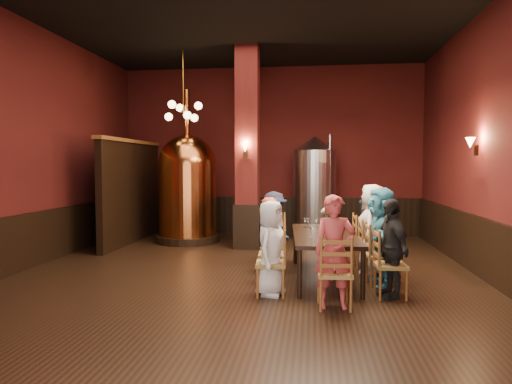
# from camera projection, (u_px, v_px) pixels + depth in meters

# --- Properties ---
(room) EXTENTS (10.00, 10.02, 4.50)m
(room) POSITION_uv_depth(u_px,v_px,m) (242.00, 142.00, 7.39)
(room) COLOR black
(room) RESTS_ON ground
(wainscot_right) EXTENTS (0.08, 9.90, 1.00)m
(wainscot_right) POSITION_uv_depth(u_px,v_px,m) (496.00, 254.00, 7.01)
(wainscot_right) COLOR black
(wainscot_right) RESTS_ON ground
(wainscot_back) EXTENTS (7.90, 0.08, 1.00)m
(wainscot_back) POSITION_uv_depth(u_px,v_px,m) (270.00, 215.00, 12.41)
(wainscot_back) COLOR black
(wainscot_back) RESTS_ON ground
(wainscot_left) EXTENTS (0.08, 9.90, 1.00)m
(wainscot_left) POSITION_uv_depth(u_px,v_px,m) (19.00, 243.00, 7.99)
(wainscot_left) COLOR black
(wainscot_left) RESTS_ON ground
(column) EXTENTS (0.58, 0.58, 4.50)m
(column) POSITION_uv_depth(u_px,v_px,m) (248.00, 148.00, 10.20)
(column) COLOR #4D1510
(column) RESTS_ON ground
(partition) EXTENTS (0.22, 3.50, 2.40)m
(partition) POSITION_uv_depth(u_px,v_px,m) (131.00, 193.00, 11.02)
(partition) COLOR black
(partition) RESTS_ON ground
(pendant_cluster) EXTENTS (0.90, 0.90, 1.70)m
(pendant_cluster) POSITION_uv_depth(u_px,v_px,m) (183.00, 111.00, 10.44)
(pendant_cluster) COLOR #A57226
(pendant_cluster) RESTS_ON room
(sconce_wall) EXTENTS (0.20, 0.20, 0.36)m
(sconce_wall) POSITION_uv_depth(u_px,v_px,m) (476.00, 146.00, 7.71)
(sconce_wall) COLOR black
(sconce_wall) RESTS_ON room
(sconce_column) EXTENTS (0.20, 0.20, 0.36)m
(sconce_column) POSITION_uv_depth(u_px,v_px,m) (246.00, 150.00, 9.91)
(sconce_column) COLOR black
(sconce_column) RESTS_ON column
(dining_table) EXTENTS (1.15, 2.46, 0.75)m
(dining_table) POSITION_uv_depth(u_px,v_px,m) (324.00, 237.00, 7.49)
(dining_table) COLOR black
(dining_table) RESTS_ON ground
(chair_0) EXTENTS (0.49, 0.49, 0.92)m
(chair_0) POSITION_uv_depth(u_px,v_px,m) (271.00, 263.00, 6.56)
(chair_0) COLOR brown
(chair_0) RESTS_ON ground
(person_0) EXTENTS (0.59, 0.76, 1.36)m
(person_0) POSITION_uv_depth(u_px,v_px,m) (271.00, 248.00, 6.54)
(person_0) COLOR silver
(person_0) RESTS_ON ground
(chair_1) EXTENTS (0.49, 0.49, 0.92)m
(chair_1) POSITION_uv_depth(u_px,v_px,m) (272.00, 254.00, 7.22)
(chair_1) COLOR brown
(chair_1) RESTS_ON ground
(person_1) EXTENTS (0.41, 0.55, 1.36)m
(person_1) POSITION_uv_depth(u_px,v_px,m) (272.00, 240.00, 7.21)
(person_1) COLOR red
(person_1) RESTS_ON ground
(chair_2) EXTENTS (0.49, 0.49, 0.92)m
(chair_2) POSITION_uv_depth(u_px,v_px,m) (273.00, 247.00, 7.88)
(chair_2) COLOR brown
(chair_2) RESTS_ON ground
(person_2) EXTENTS (0.56, 0.72, 1.33)m
(person_2) POSITION_uv_depth(u_px,v_px,m) (273.00, 235.00, 7.87)
(person_2) COLOR navy
(person_2) RESTS_ON ground
(chair_3) EXTENTS (0.49, 0.49, 0.92)m
(chair_3) POSITION_uv_depth(u_px,v_px,m) (274.00, 240.00, 8.55)
(chair_3) COLOR brown
(chair_3) RESTS_ON ground
(person_3) EXTENTS (0.78, 1.01, 1.38)m
(person_3) POSITION_uv_depth(u_px,v_px,m) (274.00, 228.00, 8.53)
(person_3) COLOR black
(person_3) RESTS_ON ground
(chair_4) EXTENTS (0.49, 0.49, 0.92)m
(chair_4) POSITION_uv_depth(u_px,v_px,m) (391.00, 265.00, 6.45)
(chair_4) COLOR brown
(chair_4) RESTS_ON ground
(person_4) EXTENTS (0.59, 0.89, 1.40)m
(person_4) POSITION_uv_depth(u_px,v_px,m) (391.00, 248.00, 6.44)
(person_4) COLOR black
(person_4) RESTS_ON ground
(chair_5) EXTENTS (0.49, 0.49, 0.92)m
(chair_5) POSITION_uv_depth(u_px,v_px,m) (381.00, 255.00, 7.12)
(chair_5) COLOR brown
(chair_5) RESTS_ON ground
(person_5) EXTENTS (0.51, 1.44, 1.53)m
(person_5) POSITION_uv_depth(u_px,v_px,m) (381.00, 236.00, 7.10)
(person_5) COLOR teal
(person_5) RESTS_ON ground
(chair_6) EXTENTS (0.49, 0.49, 0.92)m
(chair_6) POSITION_uv_depth(u_px,v_px,m) (372.00, 248.00, 7.78)
(chair_6) COLOR brown
(chair_6) RESTS_ON ground
(person_6) EXTENTS (0.69, 0.87, 1.55)m
(person_6) POSITION_uv_depth(u_px,v_px,m) (373.00, 230.00, 7.76)
(person_6) COLOR #BCB0A6
(person_6) RESTS_ON ground
(chair_7) EXTENTS (0.49, 0.49, 0.92)m
(chair_7) POSITION_uv_depth(u_px,v_px,m) (365.00, 241.00, 8.44)
(chair_7) COLOR brown
(chair_7) RESTS_ON ground
(person_7) EXTENTS (0.39, 0.66, 1.27)m
(person_7) POSITION_uv_depth(u_px,v_px,m) (366.00, 232.00, 8.43)
(person_7) COLOR #181D30
(person_7) RESTS_ON ground
(chair_8) EXTENTS (0.49, 0.49, 0.92)m
(chair_8) POSITION_uv_depth(u_px,v_px,m) (334.00, 273.00, 5.96)
(chair_8) COLOR brown
(chair_8) RESTS_ON ground
(person_8) EXTENTS (0.58, 0.42, 1.49)m
(person_8) POSITION_uv_depth(u_px,v_px,m) (335.00, 252.00, 5.94)
(person_8) COLOR #B33B3D
(person_8) RESTS_ON ground
(copper_kettle) EXTENTS (1.56, 1.56, 3.68)m
(copper_kettle) POSITION_uv_depth(u_px,v_px,m) (187.00, 187.00, 11.07)
(copper_kettle) COLOR black
(copper_kettle) RESTS_ON ground
(steel_vessel) EXTENTS (1.31, 1.31, 2.59)m
(steel_vessel) POSITION_uv_depth(u_px,v_px,m) (315.00, 188.00, 11.43)
(steel_vessel) COLOR #B2B2B7
(steel_vessel) RESTS_ON ground
(rose_vase) EXTENTS (0.21, 0.21, 0.36)m
(rose_vase) POSITION_uv_depth(u_px,v_px,m) (327.00, 213.00, 8.46)
(rose_vase) COLOR white
(rose_vase) RESTS_ON dining_table
(wine_glass_0) EXTENTS (0.07, 0.07, 0.17)m
(wine_glass_0) POSITION_uv_depth(u_px,v_px,m) (322.00, 227.00, 7.60)
(wine_glass_0) COLOR white
(wine_glass_0) RESTS_ON dining_table
(wine_glass_1) EXTENTS (0.07, 0.07, 0.17)m
(wine_glass_1) POSITION_uv_depth(u_px,v_px,m) (336.00, 223.00, 8.17)
(wine_glass_1) COLOR white
(wine_glass_1) RESTS_ON dining_table
(wine_glass_2) EXTENTS (0.07, 0.07, 0.17)m
(wine_glass_2) POSITION_uv_depth(u_px,v_px,m) (305.00, 223.00, 8.19)
(wine_glass_2) COLOR white
(wine_glass_2) RESTS_ON dining_table
(wine_glass_3) EXTENTS (0.07, 0.07, 0.17)m
(wine_glass_3) POSITION_uv_depth(u_px,v_px,m) (332.00, 229.00, 7.44)
(wine_glass_3) COLOR white
(wine_glass_3) RESTS_ON dining_table
(wine_glass_4) EXTENTS (0.07, 0.07, 0.17)m
(wine_glass_4) POSITION_uv_depth(u_px,v_px,m) (308.00, 223.00, 8.19)
(wine_glass_4) COLOR white
(wine_glass_4) RESTS_ON dining_table
(wine_glass_5) EXTENTS (0.07, 0.07, 0.17)m
(wine_glass_5) POSITION_uv_depth(u_px,v_px,m) (326.00, 237.00, 6.53)
(wine_glass_5) COLOR white
(wine_glass_5) RESTS_ON dining_table
(wine_glass_6) EXTENTS (0.07, 0.07, 0.17)m
(wine_glass_6) POSITION_uv_depth(u_px,v_px,m) (316.00, 224.00, 8.09)
(wine_glass_6) COLOR white
(wine_glass_6) RESTS_ON dining_table
(wine_glass_7) EXTENTS (0.07, 0.07, 0.17)m
(wine_glass_7) POSITION_uv_depth(u_px,v_px,m) (312.00, 232.00, 7.02)
(wine_glass_7) COLOR white
(wine_glass_7) RESTS_ON dining_table
(wine_glass_8) EXTENTS (0.07, 0.07, 0.17)m
(wine_glass_8) POSITION_uv_depth(u_px,v_px,m) (332.00, 234.00, 6.85)
(wine_glass_8) COLOR white
(wine_glass_8) RESTS_ON dining_table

